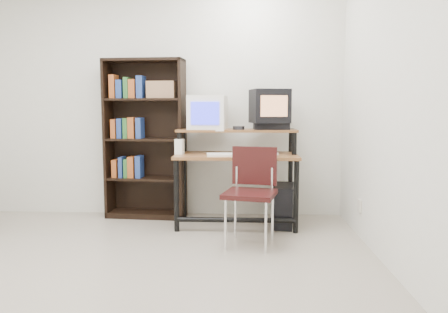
{
  "coord_description": "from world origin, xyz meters",
  "views": [
    {
      "loc": [
        0.9,
        -2.87,
        1.21
      ],
      "look_at": [
        0.73,
        1.1,
        0.76
      ],
      "focal_mm": 35.0,
      "sensor_mm": 36.0,
      "label": 1
    }
  ],
  "objects_px": {
    "bookshelf": "(146,137)",
    "computer_desk": "(237,158)",
    "crt_tv": "(269,106)",
    "school_chair": "(252,185)",
    "pc_tower": "(283,205)",
    "crt_monitor": "(208,113)"
  },
  "relations": [
    {
      "from": "bookshelf",
      "to": "computer_desk",
      "type": "bearing_deg",
      "value": -11.91
    },
    {
      "from": "computer_desk",
      "to": "crt_tv",
      "type": "bearing_deg",
      "value": 14.64
    },
    {
      "from": "school_chair",
      "to": "crt_tv",
      "type": "bearing_deg",
      "value": 87.88
    },
    {
      "from": "computer_desk",
      "to": "pc_tower",
      "type": "distance_m",
      "value": 0.68
    },
    {
      "from": "crt_monitor",
      "to": "crt_tv",
      "type": "bearing_deg",
      "value": 2.33
    },
    {
      "from": "school_chair",
      "to": "bookshelf",
      "type": "height_order",
      "value": "bookshelf"
    },
    {
      "from": "crt_monitor",
      "to": "bookshelf",
      "type": "distance_m",
      "value": 0.77
    },
    {
      "from": "crt_tv",
      "to": "crt_monitor",
      "type": "bearing_deg",
      "value": 166.58
    },
    {
      "from": "computer_desk",
      "to": "pc_tower",
      "type": "bearing_deg",
      "value": -3.03
    },
    {
      "from": "school_chair",
      "to": "computer_desk",
      "type": "bearing_deg",
      "value": 115.89
    },
    {
      "from": "crt_monitor",
      "to": "crt_tv",
      "type": "xyz_separation_m",
      "value": [
        0.64,
        -0.02,
        0.07
      ]
    },
    {
      "from": "pc_tower",
      "to": "crt_monitor",
      "type": "bearing_deg",
      "value": 177.6
    },
    {
      "from": "crt_tv",
      "to": "pc_tower",
      "type": "height_order",
      "value": "crt_tv"
    },
    {
      "from": "pc_tower",
      "to": "school_chair",
      "type": "bearing_deg",
      "value": -111.85
    },
    {
      "from": "pc_tower",
      "to": "school_chair",
      "type": "relative_size",
      "value": 0.53
    },
    {
      "from": "crt_tv",
      "to": "school_chair",
      "type": "xyz_separation_m",
      "value": [
        -0.19,
        -0.71,
        -0.69
      ]
    },
    {
      "from": "crt_monitor",
      "to": "crt_tv",
      "type": "relative_size",
      "value": 0.98
    },
    {
      "from": "crt_monitor",
      "to": "school_chair",
      "type": "distance_m",
      "value": 1.06
    },
    {
      "from": "crt_monitor",
      "to": "pc_tower",
      "type": "distance_m",
      "value": 1.23
    },
    {
      "from": "pc_tower",
      "to": "bookshelf",
      "type": "xyz_separation_m",
      "value": [
        -1.48,
        0.32,
        0.68
      ]
    },
    {
      "from": "pc_tower",
      "to": "school_chair",
      "type": "distance_m",
      "value": 0.76
    },
    {
      "from": "computer_desk",
      "to": "bookshelf",
      "type": "height_order",
      "value": "bookshelf"
    }
  ]
}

